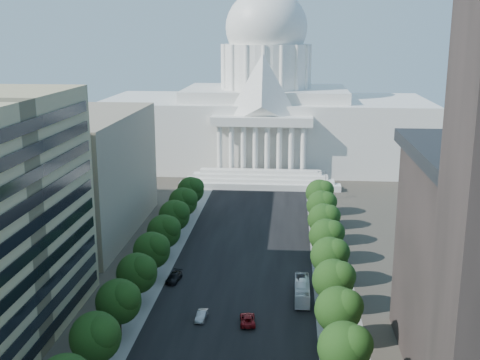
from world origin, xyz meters
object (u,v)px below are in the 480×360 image
(car_red, at_px, (248,319))
(city_bus, at_px, (302,290))
(car_silver, at_px, (202,316))
(car_dark_b, at_px, (174,277))

(car_red, distance_m, city_bus, 14.66)
(car_silver, distance_m, city_bus, 20.59)
(city_bus, bearing_deg, car_dark_b, 167.40)
(car_silver, bearing_deg, city_bus, 34.02)
(car_silver, height_order, car_dark_b, car_dark_b)
(car_silver, bearing_deg, car_red, -1.24)
(car_red, xyz_separation_m, city_bus, (9.61, 11.04, 0.87))
(car_silver, bearing_deg, car_dark_b, 120.72)
(car_silver, relative_size, car_dark_b, 0.81)
(car_red, bearing_deg, car_silver, -11.59)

